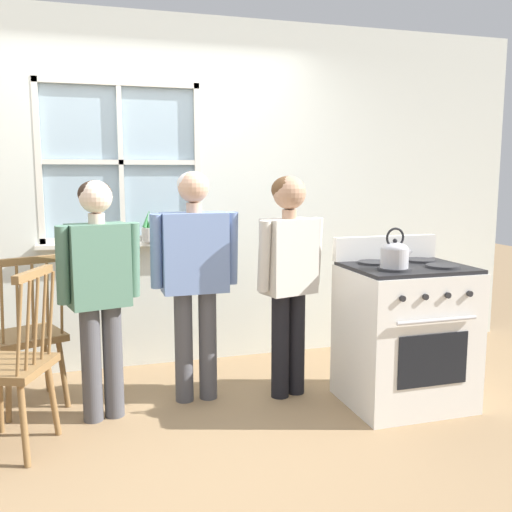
{
  "coord_description": "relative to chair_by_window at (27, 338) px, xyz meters",
  "views": [
    {
      "loc": [
        -0.49,
        -3.07,
        1.51
      ],
      "look_at": [
        0.53,
        0.3,
        1.0
      ],
      "focal_mm": 40.0,
      "sensor_mm": 36.0,
      "label": 1
    }
  ],
  "objects": [
    {
      "name": "wall_back",
      "position": [
        0.88,
        0.65,
        0.87
      ],
      "size": [
        6.4,
        0.16,
        2.7
      ],
      "color": "silver",
      "rests_on": "ground_plane"
    },
    {
      "name": "person_adult_right",
      "position": [
        1.68,
        -0.29,
        0.45
      ],
      "size": [
        0.51,
        0.29,
        1.49
      ],
      "rotation": [
        0.0,
        0.0,
        0.27
      ],
      "color": "black",
      "rests_on": "ground_plane"
    },
    {
      "name": "person_elderly_left",
      "position": [
        0.45,
        -0.32,
        0.41
      ],
      "size": [
        0.51,
        0.29,
        1.47
      ],
      "rotation": [
        0.0,
        0.0,
        0.24
      ],
      "color": "#4C4C51",
      "rests_on": "ground_plane"
    },
    {
      "name": "potted_plant",
      "position": [
        0.85,
        0.56,
        0.61
      ],
      "size": [
        0.11,
        0.11,
        0.25
      ],
      "color": "beige",
      "rests_on": "wall_back"
    },
    {
      "name": "person_teen_center",
      "position": [
        1.06,
        -0.18,
        0.46
      ],
      "size": [
        0.58,
        0.22,
        1.52
      ],
      "rotation": [
        0.0,
        0.0,
        0.01
      ],
      "color": "#4C4C51",
      "rests_on": "ground_plane"
    },
    {
      "name": "chair_by_window",
      "position": [
        0.0,
        0.0,
        0.0
      ],
      "size": [
        0.54,
        0.53,
        1.01
      ],
      "rotation": [
        0.0,
        0.0,
        -2.75
      ],
      "color": "olive",
      "rests_on": "ground_plane"
    },
    {
      "name": "chair_near_wall",
      "position": [
        -0.03,
        -0.59,
        0.0
      ],
      "size": [
        0.53,
        0.54,
        1.01
      ],
      "rotation": [
        0.0,
        0.0,
        -1.96
      ],
      "color": "olive",
      "rests_on": "ground_plane"
    },
    {
      "name": "ground_plane",
      "position": [
        0.87,
        -0.75,
        -0.47
      ],
      "size": [
        16.0,
        16.0,
        0.0
      ],
      "primitive_type": "plane",
      "color": "#937551"
    },
    {
      "name": "stove",
      "position": [
        2.36,
        -0.63,
        0.01
      ],
      "size": [
        0.76,
        0.68,
        1.08
      ],
      "color": "white",
      "rests_on": "ground_plane"
    },
    {
      "name": "kettle",
      "position": [
        2.19,
        -0.76,
        0.56
      ],
      "size": [
        0.21,
        0.17,
        0.25
      ],
      "color": "#B7B7BC",
      "rests_on": "stove"
    }
  ]
}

